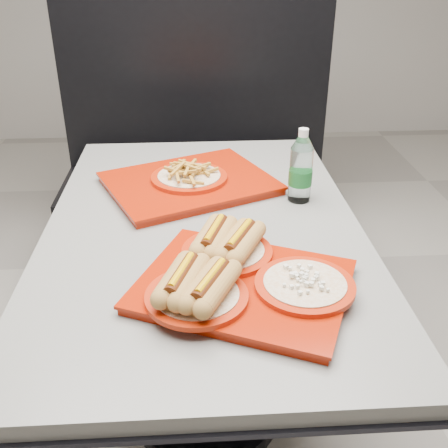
{
  "coord_description": "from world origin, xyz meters",
  "views": [
    {
      "loc": [
        -0.02,
        -1.33,
        1.47
      ],
      "look_at": [
        0.05,
        -0.16,
        0.83
      ],
      "focal_mm": 42.0,
      "sensor_mm": 36.0,
      "label": 1
    }
  ],
  "objects": [
    {
      "name": "ground",
      "position": [
        0.0,
        0.0,
        0.0
      ],
      "size": [
        6.0,
        6.0,
        0.0
      ],
      "primitive_type": "plane",
      "color": "gray",
      "rests_on": "ground"
    },
    {
      "name": "diner_table",
      "position": [
        0.0,
        0.0,
        0.58
      ],
      "size": [
        0.92,
        1.42,
        0.75
      ],
      "color": "black",
      "rests_on": "ground"
    },
    {
      "name": "booth_bench",
      "position": [
        0.0,
        1.09,
        0.4
      ],
      "size": [
        1.3,
        0.57,
        1.35
      ],
      "color": "black",
      "rests_on": "ground"
    },
    {
      "name": "tray_near",
      "position": [
        0.07,
        -0.33,
        0.79
      ],
      "size": [
        0.58,
        0.52,
        0.1
      ],
      "rotation": [
        0.0,
        0.0,
        -0.41
      ],
      "color": "#901703",
      "rests_on": "diner_table"
    },
    {
      "name": "tray_far",
      "position": [
        -0.04,
        0.25,
        0.78
      ],
      "size": [
        0.63,
        0.57,
        0.1
      ],
      "rotation": [
        0.0,
        0.0,
        0.42
      ],
      "color": "#901703",
      "rests_on": "diner_table"
    },
    {
      "name": "water_bottle",
      "position": [
        0.3,
        0.14,
        0.85
      ],
      "size": [
        0.07,
        0.07,
        0.23
      ],
      "rotation": [
        0.0,
        0.0,
        0.04
      ],
      "color": "silver",
      "rests_on": "diner_table"
    }
  ]
}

